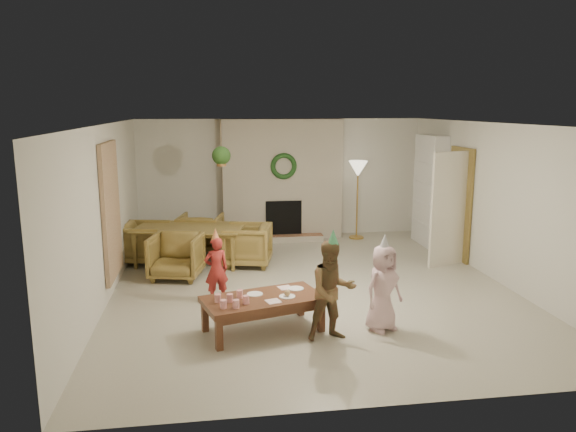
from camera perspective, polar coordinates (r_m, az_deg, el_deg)
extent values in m
plane|color=#B7B29E|center=(8.57, 2.39, -7.37)|extent=(7.00, 7.00, 0.00)
plane|color=white|center=(8.12, 2.54, 9.59)|extent=(7.00, 7.00, 0.00)
plane|color=silver|center=(11.67, -0.74, 3.98)|extent=(7.00, 0.00, 7.00)
plane|color=silver|center=(4.95, 10.06, -6.45)|extent=(7.00, 0.00, 7.00)
plane|color=silver|center=(8.24, -18.49, 0.29)|extent=(0.00, 7.00, 7.00)
plane|color=silver|center=(9.28, 20.98, 1.31)|extent=(0.00, 7.00, 7.00)
cube|color=#582A17|center=(11.47, -0.61, 3.85)|extent=(2.50, 0.40, 2.50)
cube|color=brown|center=(11.35, -0.36, -2.35)|extent=(1.60, 0.30, 0.12)
cube|color=black|center=(11.43, -0.48, -0.25)|extent=(0.75, 0.12, 0.75)
torus|color=#184018|center=(11.21, -0.45, 5.22)|extent=(0.54, 0.10, 0.54)
cylinder|color=gold|center=(11.71, 7.14, -2.22)|extent=(0.31, 0.31, 0.03)
cylinder|color=gold|center=(11.56, 7.24, 1.40)|extent=(0.03, 0.03, 1.48)
cone|color=beige|center=(11.46, 7.32, 4.91)|extent=(0.39, 0.39, 0.33)
cube|color=white|center=(11.28, 14.57, 2.59)|extent=(0.30, 1.00, 2.20)
cube|color=white|center=(11.38, 14.31, -0.65)|extent=(0.30, 0.92, 0.03)
cube|color=white|center=(11.31, 14.41, 1.33)|extent=(0.30, 0.92, 0.03)
cube|color=white|center=(11.25, 14.51, 3.34)|extent=(0.30, 0.92, 0.03)
cube|color=white|center=(11.20, 14.61, 5.37)|extent=(0.30, 0.92, 0.03)
cube|color=#A1421D|center=(11.21, 14.54, -0.11)|extent=(0.20, 0.40, 0.24)
cube|color=navy|center=(11.32, 14.25, 2.07)|extent=(0.20, 0.44, 0.24)
cube|color=#B68927|center=(11.13, 14.64, 3.93)|extent=(0.20, 0.36, 0.22)
cube|color=olive|center=(10.35, 17.49, 1.21)|extent=(0.05, 0.86, 2.04)
cube|color=beige|center=(9.85, 16.44, 0.67)|extent=(0.77, 0.32, 2.00)
cube|color=tan|center=(8.43, -17.99, 0.55)|extent=(0.06, 1.20, 2.00)
imported|color=olive|center=(9.83, -10.24, -3.06)|extent=(2.07, 1.45, 0.66)
imported|color=olive|center=(9.05, -11.58, -4.14)|extent=(0.94, 0.96, 0.73)
imported|color=olive|center=(10.61, -9.11, -1.77)|extent=(0.94, 0.96, 0.73)
imported|color=olive|center=(10.07, -14.82, -2.72)|extent=(0.96, 0.94, 0.73)
imported|color=olive|center=(9.61, -4.26, -3.02)|extent=(0.96, 0.94, 0.73)
cylinder|color=tan|center=(9.49, -7.01, 7.66)|extent=(0.01, 0.01, 0.70)
cylinder|color=#956130|center=(9.52, -6.96, 5.55)|extent=(0.16, 0.16, 0.12)
sphere|color=#204416|center=(9.51, -6.98, 6.27)|extent=(0.32, 0.32, 0.32)
cube|color=brown|center=(6.81, -2.64, -8.71)|extent=(1.59, 1.09, 0.07)
cube|color=brown|center=(6.84, -2.64, -9.33)|extent=(1.46, 0.96, 0.09)
cube|color=brown|center=(6.44, -7.22, -12.17)|extent=(0.10, 0.10, 0.38)
cube|color=brown|center=(6.90, 3.48, -10.45)|extent=(0.10, 0.10, 0.38)
cube|color=brown|center=(6.96, -8.67, -10.35)|extent=(0.10, 0.10, 0.38)
cube|color=brown|center=(7.39, 1.33, -8.91)|extent=(0.10, 0.10, 0.38)
cylinder|color=white|center=(6.46, -6.76, -9.12)|extent=(0.10, 0.10, 0.10)
cylinder|color=white|center=(6.66, -7.35, -8.50)|extent=(0.10, 0.10, 0.10)
cylinder|color=white|center=(6.45, -5.46, -9.13)|extent=(0.10, 0.10, 0.10)
cylinder|color=white|center=(6.65, -6.09, -8.51)|extent=(0.10, 0.10, 0.10)
cylinder|color=white|center=(6.58, -4.41, -8.70)|extent=(0.10, 0.10, 0.10)
cylinder|color=white|center=(6.78, -5.06, -8.10)|extent=(0.10, 0.10, 0.10)
cylinder|color=white|center=(6.90, -3.49, -8.12)|extent=(0.25, 0.25, 0.01)
cylinder|color=white|center=(6.80, -0.09, -8.38)|extent=(0.25, 0.25, 0.01)
cylinder|color=white|center=(7.08, 0.84, -7.58)|extent=(0.25, 0.25, 0.01)
sphere|color=tan|center=(6.79, -0.09, -8.04)|extent=(0.10, 0.10, 0.08)
cube|color=#FFBCBB|center=(6.64, -1.55, -8.89)|extent=(0.21, 0.21, 0.01)
cube|color=#FFBCBB|center=(7.12, -0.29, -7.49)|extent=(0.21, 0.21, 0.01)
imported|color=maroon|center=(7.85, -7.50, -5.58)|extent=(0.39, 0.31, 0.95)
cone|color=gold|center=(7.71, -7.59, -1.92)|extent=(0.14, 0.14, 0.18)
imported|color=brown|center=(6.54, 4.64, -7.80)|extent=(0.64, 0.53, 1.21)
cone|color=#48A96B|center=(6.36, 4.74, -2.24)|extent=(0.17, 0.17, 0.20)
imported|color=beige|center=(6.91, 9.91, -7.40)|extent=(0.63, 0.55, 1.09)
cone|color=#A8A9AF|center=(6.75, 10.08, -2.65)|extent=(0.18, 0.18, 0.20)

